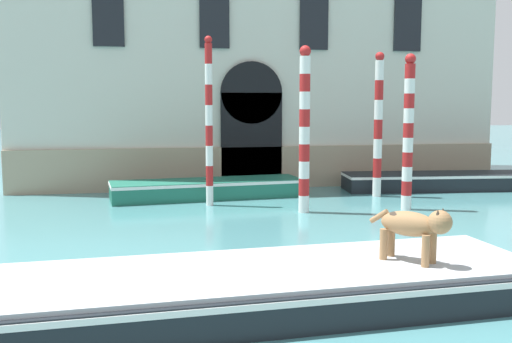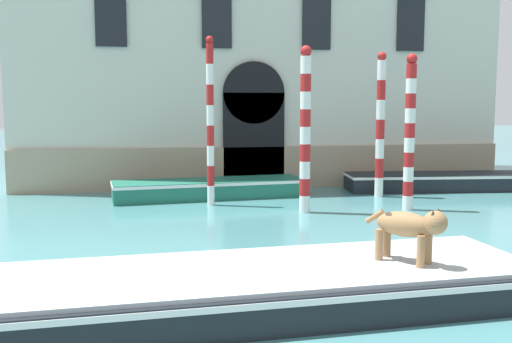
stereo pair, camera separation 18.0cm
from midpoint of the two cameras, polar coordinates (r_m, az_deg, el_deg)
The scene contains 8 objects.
boat_foreground at distance 8.35m, azimuth 0.49°, elevation -10.80°, with size 7.92×2.82×0.54m.
dog_on_deck at distance 8.66m, azimuth 14.27°, elevation -5.00°, with size 0.88×0.99×0.81m.
boat_moored_near_palazzo at distance 17.36m, azimuth -4.96°, elevation -1.62°, with size 5.61×1.99×0.52m.
boat_moored_far at distance 19.81m, azimuth 17.55°, elevation -0.85°, with size 6.67×2.05×0.53m.
mooring_pole_0 at distance 15.92m, azimuth -4.82°, elevation 4.79°, with size 0.20×0.20×4.48m.
mooring_pole_1 at distance 14.92m, azimuth 4.29°, elevation 4.03°, with size 0.28×0.28×4.14m.
mooring_pole_3 at distance 17.72m, azimuth 11.28°, elevation 4.42°, with size 0.26×0.26×4.18m.
mooring_pole_4 at distance 15.73m, azimuth 13.98°, elevation 3.69°, with size 0.27×0.27×3.98m.
Camera 1 is at (-2.62, -0.64, 2.82)m, focal length 42.00 mm.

